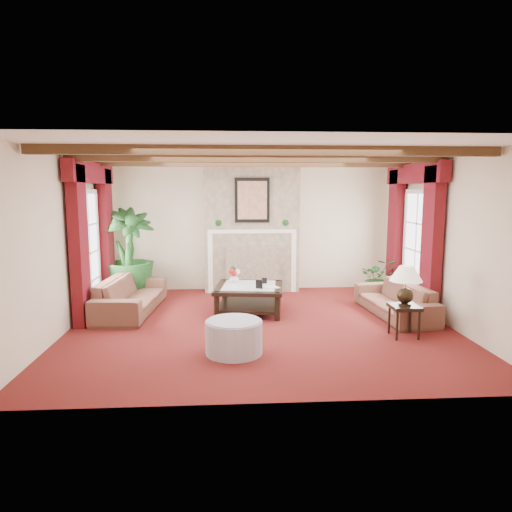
{
  "coord_description": "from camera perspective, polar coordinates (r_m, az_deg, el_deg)",
  "views": [
    {
      "loc": [
        -0.52,
        -7.12,
        2.15
      ],
      "look_at": [
        -0.04,
        0.4,
        1.06
      ],
      "focal_mm": 32.0,
      "sensor_mm": 36.0,
      "label": 1
    }
  ],
  "objects": [
    {
      "name": "fireplace",
      "position": [
        9.7,
        -0.55,
        11.45
      ],
      "size": [
        2.0,
        0.52,
        2.7
      ],
      "primitive_type": null,
      "color": "tan",
      "rests_on": "ground"
    },
    {
      "name": "sofa_left",
      "position": [
        8.42,
        -15.35,
        -3.97
      ],
      "size": [
        2.23,
        0.95,
        0.83
      ],
      "primitive_type": "imported",
      "rotation": [
        0.0,
        0.0,
        1.49
      ],
      "color": "#3D1020",
      "rests_on": "ground"
    },
    {
      "name": "curtains_right",
      "position": [
        8.81,
        19.28,
        10.35
      ],
      "size": [
        0.2,
        2.4,
        2.55
      ],
      "primitive_type": null,
      "color": "#530B19",
      "rests_on": "ground"
    },
    {
      "name": "sofa_right",
      "position": [
        8.27,
        16.99,
        -4.54
      ],
      "size": [
        2.03,
        0.9,
        0.75
      ],
      "primitive_type": "imported",
      "rotation": [
        0.0,
        0.0,
        -1.48
      ],
      "color": "#3D1020",
      "rests_on": "ground"
    },
    {
      "name": "flower_vase",
      "position": [
        8.3,
        -2.77,
        -2.83
      ],
      "size": [
        0.22,
        0.23,
        0.17
      ],
      "primitive_type": "imported",
      "rotation": [
        0.0,
        0.0,
        0.13
      ],
      "color": "silver",
      "rests_on": "coffee_table"
    },
    {
      "name": "back_wall",
      "position": [
        9.92,
        -0.6,
        3.57
      ],
      "size": [
        6.0,
        0.02,
        2.7
      ],
      "primitive_type": "cube",
      "color": "beige",
      "rests_on": "ground"
    },
    {
      "name": "table_lamp",
      "position": [
        7.03,
        18.19,
        -3.49
      ],
      "size": [
        0.47,
        0.47,
        0.6
      ],
      "primitive_type": null,
      "color": "black",
      "rests_on": "side_table"
    },
    {
      "name": "french_door_left",
      "position": [
        8.48,
        -20.59,
        7.54
      ],
      "size": [
        0.1,
        1.1,
        2.16
      ],
      "primitive_type": null,
      "color": "white",
      "rests_on": "ground"
    },
    {
      "name": "book",
      "position": [
        7.85,
        1.38,
        -3.11
      ],
      "size": [
        0.21,
        0.16,
        0.27
      ],
      "primitive_type": "imported",
      "rotation": [
        0.0,
        0.0,
        0.38
      ],
      "color": "black",
      "rests_on": "coffee_table"
    },
    {
      "name": "side_table",
      "position": [
        7.15,
        18.0,
        -7.72
      ],
      "size": [
        0.44,
        0.44,
        0.48
      ],
      "primitive_type": null,
      "rotation": [
        0.0,
        0.0,
        -0.1
      ],
      "color": "black",
      "rests_on": "ground"
    },
    {
      "name": "curtains_left",
      "position": [
        8.46,
        -20.01,
        10.42
      ],
      "size": [
        0.2,
        2.4,
        2.55
      ],
      "primitive_type": null,
      "color": "#530B19",
      "rests_on": "ground"
    },
    {
      "name": "right_wall",
      "position": [
        7.98,
        22.57,
        1.81
      ],
      "size": [
        0.02,
        5.5,
        2.7
      ],
      "primitive_type": "cube",
      "color": "beige",
      "rests_on": "ground"
    },
    {
      "name": "french_door_right",
      "position": [
        8.84,
        19.81,
        7.59
      ],
      "size": [
        0.1,
        1.1,
        2.16
      ],
      "primitive_type": null,
      "color": "white",
      "rests_on": "ground"
    },
    {
      "name": "photo_frame_b",
      "position": [
        8.22,
        1.06,
        -3.13
      ],
      "size": [
        0.09,
        0.02,
        0.12
      ],
      "primitive_type": null,
      "rotation": [
        0.0,
        0.0,
        -0.04
      ],
      "color": "black",
      "rests_on": "coffee_table"
    },
    {
      "name": "small_plant",
      "position": [
        9.59,
        15.04,
        -3.15
      ],
      "size": [
        0.95,
        1.01,
        0.62
      ],
      "primitive_type": "imported",
      "rotation": [
        0.0,
        0.0,
        -0.15
      ],
      "color": "black",
      "rests_on": "ground"
    },
    {
      "name": "ceiling_beams",
      "position": [
        7.16,
        0.56,
        12.12
      ],
      "size": [
        6.0,
        3.0,
        0.12
      ],
      "primitive_type": null,
      "color": "#31200F",
      "rests_on": "ceiling"
    },
    {
      "name": "ceiling",
      "position": [
        7.16,
        0.56,
        12.59
      ],
      "size": [
        6.0,
        6.0,
        0.0
      ],
      "primitive_type": "plane",
      "rotation": [
        3.14,
        0.0,
        0.0
      ],
      "color": "white",
      "rests_on": "floor"
    },
    {
      "name": "floor",
      "position": [
        7.46,
        0.53,
        -8.56
      ],
      "size": [
        6.0,
        6.0,
        0.0
      ],
      "primitive_type": "plane",
      "color": "#480C0F",
      "rests_on": "ground"
    },
    {
      "name": "potted_palm",
      "position": [
        9.43,
        -15.61,
        -2.13
      ],
      "size": [
        2.61,
        2.71,
        1.02
      ],
      "primitive_type": "imported",
      "rotation": [
        0.0,
        0.0,
        0.53
      ],
      "color": "black",
      "rests_on": "ground"
    },
    {
      "name": "ottoman",
      "position": [
        6.15,
        -2.78,
        -10.11
      ],
      "size": [
        0.76,
        0.76,
        0.44
      ],
      "primitive_type": "cylinder",
      "color": "#A8A2B7",
      "rests_on": "ground"
    },
    {
      "name": "coffee_table",
      "position": [
        8.13,
        -0.85,
        -5.4
      ],
      "size": [
        1.3,
        1.3,
        0.48
      ],
      "primitive_type": null,
      "rotation": [
        0.0,
        0.0,
        -0.13
      ],
      "color": "black",
      "rests_on": "ground"
    },
    {
      "name": "left_wall",
      "position": [
        7.59,
        -22.69,
        1.5
      ],
      "size": [
        0.02,
        5.5,
        2.7
      ],
      "primitive_type": "cube",
      "color": "beige",
      "rests_on": "ground"
    },
    {
      "name": "photo_frame_a",
      "position": [
        7.79,
        0.39,
        -3.6
      ],
      "size": [
        0.12,
        0.07,
        0.16
      ],
      "primitive_type": null,
      "rotation": [
        0.0,
        0.0,
        -0.43
      ],
      "color": "black",
      "rests_on": "coffee_table"
    }
  ]
}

